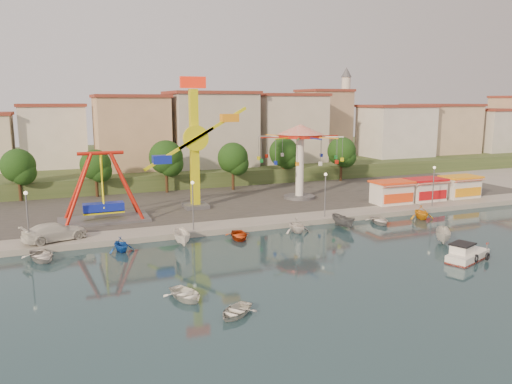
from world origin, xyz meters
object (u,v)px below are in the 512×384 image
van (55,232)px  pirate_ship_ride (103,188)px  kamikaze_tower (198,148)px  cabin_motorboat (466,255)px  rowboat_a (186,294)px  skiff (443,236)px  wave_swinger (300,144)px

van → pirate_ship_ride: bearing=-57.6°
kamikaze_tower → pirate_ship_ride: bearing=-167.3°
pirate_ship_ride → kamikaze_tower: kamikaze_tower is taller
van → cabin_motorboat: bearing=-137.6°
rowboat_a → skiff: (27.70, 4.46, 0.39)m
wave_swinger → cabin_motorboat: bearing=-85.6°
kamikaze_tower → skiff: size_ratio=4.25×
kamikaze_tower → wave_swinger: 14.84m
wave_swinger → cabin_motorboat: 29.98m
pirate_ship_ride → van: (-5.27, -6.67, -2.91)m
pirate_ship_ride → kamikaze_tower: bearing=12.7°
rowboat_a → van: 19.89m
pirate_ship_ride → kamikaze_tower: 12.98m
skiff → cabin_motorboat: bearing=-71.6°
pirate_ship_ride → rowboat_a: size_ratio=2.85×
pirate_ship_ride → cabin_motorboat: (29.10, -25.19, -3.93)m
kamikaze_tower → rowboat_a: 29.67m
wave_swinger → van: wave_swinger is taller
kamikaze_tower → van: 20.87m
cabin_motorboat → skiff: 5.51m
kamikaze_tower → cabin_motorboat: bearing=-58.6°
skiff → wave_swinger: bearing=140.0°
cabin_motorboat → skiff: (2.01, 5.12, 0.28)m
pirate_ship_ride → wave_swinger: 27.39m
cabin_motorboat → rowboat_a: cabin_motorboat is taller
wave_swinger → skiff: size_ratio=2.99×
wave_swinger → van: 34.43m
pirate_ship_ride → cabin_motorboat: pirate_ship_ride is taller
kamikaze_tower → cabin_motorboat: kamikaze_tower is taller
pirate_ship_ride → van: size_ratio=1.64×
wave_swinger → pirate_ship_ride: bearing=-172.2°
pirate_ship_ride → wave_swinger: size_ratio=0.86×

